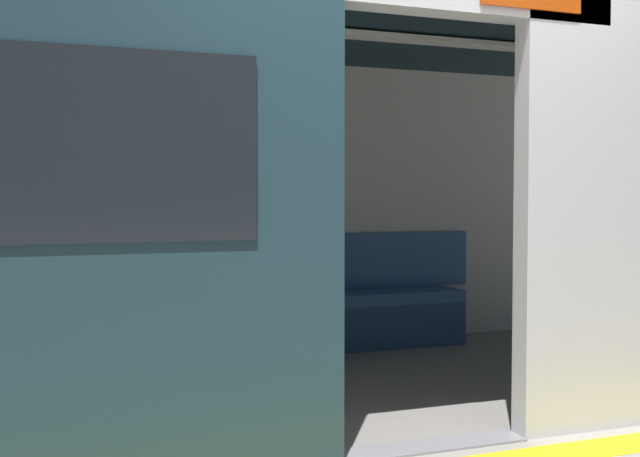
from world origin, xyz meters
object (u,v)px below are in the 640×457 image
object	(u,v)px
train_car	(323,135)
grab_pole_door	(312,212)
bench_seat	(279,310)
book	(300,293)
person_seated	(260,268)
handbag	(208,288)

from	to	relation	value
train_car	grab_pole_door	world-z (taller)	train_car
bench_seat	book	bearing A→B (deg)	-172.97
person_seated	grab_pole_door	distance (m)	1.86
bench_seat	handbag	distance (m)	0.56
handbag	person_seated	bearing A→B (deg)	165.97
train_car	handbag	size ratio (longest dim) A/B	24.62
train_car	handbag	bearing A→B (deg)	-67.45
book	grab_pole_door	distance (m)	2.06
handbag	book	size ratio (longest dim) A/B	1.18
handbag	book	world-z (taller)	handbag
person_seated	book	distance (m)	0.40
train_car	person_seated	xyz separation A→B (m)	(0.10, -1.03, -0.90)
handbag	book	distance (m)	0.71
bench_seat	book	size ratio (longest dim) A/B	13.74
book	grab_pole_door	bearing A→B (deg)	39.71
person_seated	bench_seat	bearing A→B (deg)	-161.60
person_seated	handbag	distance (m)	0.41
bench_seat	grab_pole_door	bearing A→B (deg)	77.21
bench_seat	book	distance (m)	0.21
handbag	grab_pole_door	bearing A→B (deg)	93.40
grab_pole_door	bench_seat	bearing A→B (deg)	-102.79
person_seated	handbag	world-z (taller)	person_seated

